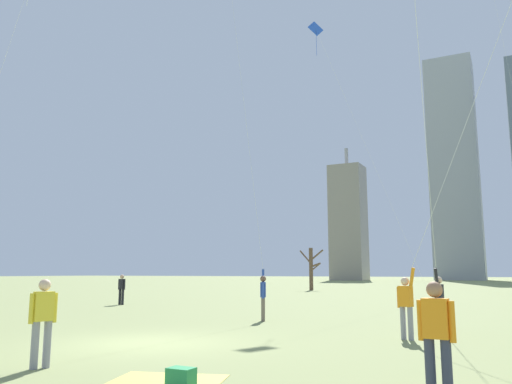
{
  "coord_description": "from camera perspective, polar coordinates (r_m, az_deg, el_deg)",
  "views": [
    {
      "loc": [
        8.27,
        -10.47,
        1.74
      ],
      "look_at": [
        0.0,
        6.0,
        4.67
      ],
      "focal_mm": 35.64,
      "sensor_mm": 36.0,
      "label": 1
    }
  ],
  "objects": [
    {
      "name": "ground_plane",
      "position": [
        13.46,
        -12.03,
        -16.27
      ],
      "size": [
        400.0,
        400.0,
        0.0
      ],
      "primitive_type": "plane",
      "color": "#848E56"
    },
    {
      "name": "kite_flyer_midfield_center_green",
      "position": [
        21.2,
        -0.59,
        1.52
      ],
      "size": [
        5.39,
        6.69,
        19.22
      ],
      "color": "#726656",
      "rests_on": "ground"
    },
    {
      "name": "kite_flyer_far_back_red",
      "position": [
        14.17,
        18.29,
        -6.68
      ],
      "size": [
        4.71,
        0.4,
        11.42
      ],
      "color": "gray",
      "rests_on": "ground"
    },
    {
      "name": "kite_flyer_midfield_right_pink",
      "position": [
        15.34,
        18.94,
        1.21
      ],
      "size": [
        0.87,
        6.35,
        14.86
      ],
      "color": "gray",
      "rests_on": "ground"
    },
    {
      "name": "bystander_strolling_midfield",
      "position": [
        10.5,
        -22.82,
        -12.91
      ],
      "size": [
        0.32,
        0.48,
        1.62
      ],
      "color": "gray",
      "rests_on": "ground"
    },
    {
      "name": "bystander_far_off_by_trees",
      "position": [
        7.61,
        19.63,
        -14.84
      ],
      "size": [
        0.51,
        0.24,
        1.62
      ],
      "color": "#33384C",
      "rests_on": "ground"
    },
    {
      "name": "bystander_watching_nearby",
      "position": [
        29.17,
        -14.85,
        -10.36
      ],
      "size": [
        0.51,
        0.24,
        1.62
      ],
      "color": "black",
      "rests_on": "ground"
    },
    {
      "name": "distant_kite_high_overhead_teal",
      "position": [
        41.0,
        25.38,
        18.01
      ],
      "size": [
        2.92,
        2.36,
        23.82
      ],
      "color": "teal",
      "rests_on": "ground"
    },
    {
      "name": "distant_kite_drifting_left_blue",
      "position": [
        33.53,
        7.85,
        15.16
      ],
      "size": [
        5.8,
        6.21,
        17.48
      ],
      "color": "blue",
      "rests_on": "ground"
    },
    {
      "name": "picnic_spot",
      "position": [
        8.52,
        -9.16,
        -20.07
      ],
      "size": [
        2.13,
        1.86,
        0.31
      ],
      "color": "#D8BF4C",
      "rests_on": "ground"
    },
    {
      "name": "bare_tree_right_of_center",
      "position": [
        51.12,
        6.24,
        -8.38
      ],
      "size": [
        2.55,
        0.79,
        4.16
      ],
      "color": "brown",
      "rests_on": "ground"
    },
    {
      "name": "skyline_mid_tower_left",
      "position": [
        116.54,
        10.32,
        -3.36
      ],
      "size": [
        7.33,
        6.86,
        30.04
      ],
      "color": "gray",
      "rests_on": "ground"
    },
    {
      "name": "skyline_slender_spire",
      "position": [
        127.02,
        21.36,
        2.52
      ],
      "size": [
        10.55,
        9.26,
        51.53
      ],
      "color": "#9EA3AD",
      "rests_on": "ground"
    }
  ]
}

